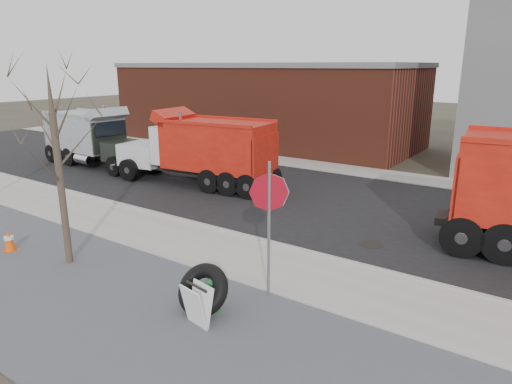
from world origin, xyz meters
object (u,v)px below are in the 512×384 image
Objects in this scene: dump_truck_grey at (93,136)px; dump_truck_red_b at (200,148)px; truck_tire at (203,290)px; stop_sign at (269,208)px; fire_hydrant at (210,297)px; sandwich_board at (197,305)px.

dump_truck_red_b is at bearing 3.51° from dump_truck_grey.
truck_tire is 0.40× the size of stop_sign.
fire_hydrant is 0.88× the size of sandwich_board.
sandwich_board is (0.16, -0.59, 0.12)m from fire_hydrant.
dump_truck_red_b is (-7.96, 6.73, -0.47)m from stop_sign.
sandwich_board is (-0.49, -1.87, -1.65)m from stop_sign.
dump_truck_red_b is at bearing 126.82° from stop_sign.
dump_truck_red_b is 7.26m from dump_truck_grey.
truck_tire is at bearing 130.50° from sandwich_board.
sandwich_board is 0.11× the size of dump_truck_red_b.
stop_sign is 16.61m from dump_truck_grey.
fire_hydrant is at bearing -129.77° from stop_sign.
dump_truck_grey is (-14.57, 7.92, 1.20)m from fire_hydrant.
truck_tire is (-0.12, -0.09, 0.16)m from fire_hydrant.
stop_sign is (0.77, 1.37, 1.61)m from truck_tire.
dump_truck_grey is at bearing -5.65° from dump_truck_red_b.
dump_truck_grey is at bearing 141.12° from fire_hydrant.
fire_hydrant is 16.63m from dump_truck_grey.
fire_hydrant is at bearing 126.02° from dump_truck_red_b.
fire_hydrant is 0.62m from sandwich_board.
dump_truck_grey is at bearing 143.47° from stop_sign.
fire_hydrant is 0.11× the size of dump_truck_grey.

